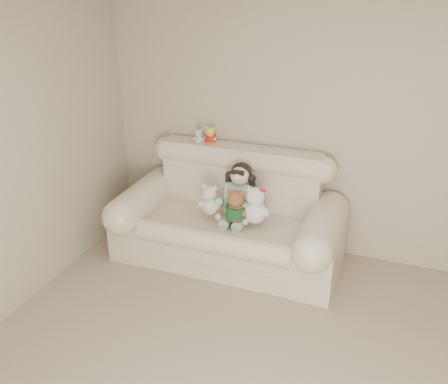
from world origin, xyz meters
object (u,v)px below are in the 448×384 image
Objects in this scene: sofa at (228,211)px; cream_teddy at (210,197)px; white_cat at (256,201)px; seated_child at (240,191)px; brown_teddy at (236,203)px.

sofa reaches higher than cream_teddy.
sofa is at bearing 142.38° from white_cat.
sofa is 6.13× the size of cream_teddy.
seated_child is 0.28m from white_cat.
cream_teddy is at bearing 159.81° from white_cat.
seated_child reaches higher than white_cat.
cream_teddy is (-0.14, -0.09, 0.16)m from sofa.
brown_teddy is 0.28m from cream_teddy.
seated_child is 1.61× the size of cream_teddy.
white_cat reaches higher than cream_teddy.
seated_child reaches higher than cream_teddy.
sofa reaches higher than brown_teddy.
brown_teddy is 0.88× the size of white_cat.
seated_child is 1.34× the size of white_cat.
white_cat reaches higher than brown_teddy.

